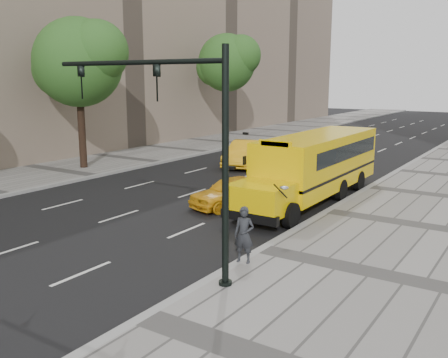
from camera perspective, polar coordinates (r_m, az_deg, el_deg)
The scene contains 11 objects.
ground at distance 24.04m, azimuth -1.72°, elevation -1.93°, with size 140.00×140.00×0.00m, color black.
sidewalk_far at distance 31.53m, azimuth -18.30°, elevation 0.86°, with size 6.00×140.00×0.15m, color gray.
curb_museum at distance 21.25m, azimuth 11.67°, elevation -3.77°, with size 0.30×140.00×0.15m, color gray.
curb_far at distance 29.27m, azimuth -14.64°, elevation 0.28°, with size 0.30×140.00×0.15m, color gray.
tree_b at distance 31.52m, azimuth -16.24°, elevation 12.76°, with size 5.93×5.27×9.11m.
tree_c at distance 43.83m, azimuth 0.40°, elevation 13.20°, with size 5.53×4.92×9.30m.
school_bus at distance 23.48m, azimuth 10.50°, elevation 1.95°, with size 2.96×11.56×3.19m.
taxi_near at distance 21.89m, azimuth 0.87°, elevation -1.46°, with size 1.59×3.94×1.34m, color #EEA816.
taxi_far at distance 31.98m, azimuth 2.46°, elevation 2.92°, with size 1.72×4.95×1.63m, color #EEA816.
pedestrian at distance 14.93m, azimuth 2.30°, elevation -6.39°, with size 0.62×0.41×1.70m, color #24262A.
traffic_signal at distance 13.43m, azimuth -4.89°, elevation 5.08°, with size 6.18×0.36×6.40m.
Camera 1 is at (13.47, -19.11, 5.59)m, focal length 40.00 mm.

